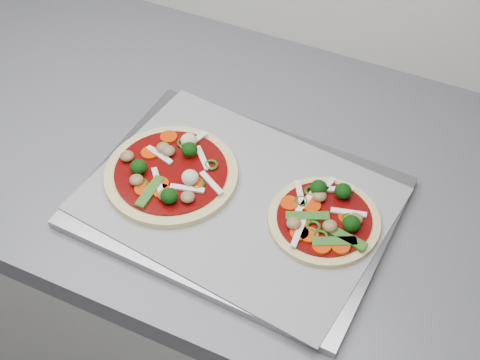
% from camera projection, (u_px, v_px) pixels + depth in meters
% --- Properties ---
extents(base_cabinet, '(3.60, 0.60, 0.86)m').
position_uv_depth(base_cabinet, '(325.00, 354.00, 1.29)').
color(base_cabinet, silver).
rests_on(base_cabinet, ground).
extents(countertop, '(3.60, 0.60, 0.04)m').
position_uv_depth(countertop, '(354.00, 206.00, 0.96)').
color(countertop, slate).
rests_on(countertop, base_cabinet).
extents(baking_tray, '(0.43, 0.33, 0.01)m').
position_uv_depth(baking_tray, '(238.00, 202.00, 0.93)').
color(baking_tray, gray).
rests_on(baking_tray, countertop).
extents(parchment, '(0.43, 0.34, 0.00)m').
position_uv_depth(parchment, '(238.00, 199.00, 0.92)').
color(parchment, '#94959A').
rests_on(parchment, baking_tray).
extents(pizza_left, '(0.23, 0.23, 0.03)m').
position_uv_depth(pizza_left, '(171.00, 173.00, 0.94)').
color(pizza_left, '#D9C67B').
rests_on(pizza_left, parchment).
extents(pizza_right, '(0.19, 0.19, 0.03)m').
position_uv_depth(pizza_right, '(325.00, 218.00, 0.89)').
color(pizza_right, '#D9C67B').
rests_on(pizza_right, parchment).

